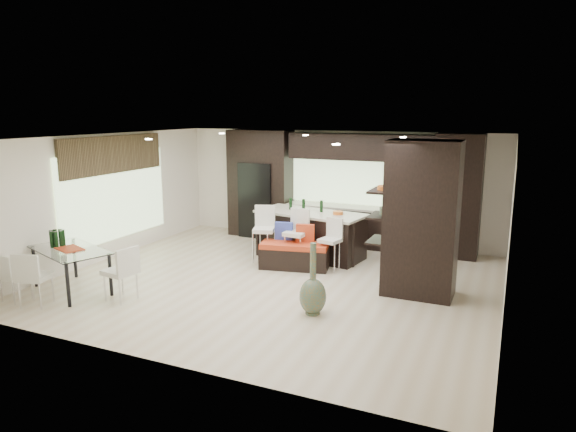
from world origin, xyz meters
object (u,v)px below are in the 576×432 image
at_px(bench, 294,256).
at_px(chair_far, 15,279).
at_px(stool_mid, 296,244).
at_px(kitchen_island, 310,234).
at_px(stool_right, 330,250).
at_px(chair_end, 120,275).
at_px(stool_left, 264,240).
at_px(chair_near, 35,281).
at_px(floor_vase, 313,279).
at_px(dining_table, 72,270).

xyz_separation_m(bench, chair_far, (-3.61, -3.58, 0.12)).
distance_m(stool_mid, chair_far, 5.17).
relative_size(kitchen_island, stool_right, 2.80).
relative_size(bench, chair_end, 1.58).
relative_size(kitchen_island, stool_left, 2.47).
bearing_deg(kitchen_island, chair_near, -114.80).
bearing_deg(chair_near, stool_right, 27.82).
distance_m(bench, chair_near, 4.76).
bearing_deg(stool_right, stool_left, -165.98).
bearing_deg(stool_right, kitchen_island, 145.48).
relative_size(floor_vase, dining_table, 0.73).
xyz_separation_m(chair_near, chair_far, (-0.50, 0.02, -0.04)).
relative_size(chair_near, chair_end, 0.98).
bearing_deg(bench, dining_table, -149.63).
height_order(bench, dining_table, dining_table).
relative_size(bench, chair_far, 1.78).
bearing_deg(stool_mid, chair_end, -119.01).
bearing_deg(floor_vase, bench, 120.14).
bearing_deg(floor_vase, chair_end, -166.89).
relative_size(chair_far, chair_end, 0.89).
xyz_separation_m(stool_mid, bench, (0.03, -0.16, -0.21)).
bearing_deg(stool_left, chair_end, -130.51).
height_order(stool_mid, bench, stool_mid).
relative_size(stool_right, dining_table, 0.53).
bearing_deg(stool_mid, stool_left, -175.60).
xyz_separation_m(stool_right, dining_table, (-3.82, -3.02, -0.04)).
distance_m(stool_right, chair_far, 5.72).
relative_size(stool_mid, dining_table, 0.60).
bearing_deg(chair_near, floor_vase, 2.33).
bearing_deg(chair_far, chair_end, 28.21).
xyz_separation_m(kitchen_island, chair_far, (-3.58, -4.56, -0.11)).
height_order(stool_left, chair_far, stool_left).
bearing_deg(chair_end, dining_table, 98.12).
height_order(dining_table, chair_near, chair_near).
distance_m(floor_vase, chair_end, 3.30).
relative_size(stool_mid, stool_right, 1.13).
xyz_separation_m(kitchen_island, bench, (0.03, -0.98, -0.23)).
distance_m(stool_mid, stool_right, 0.74).
bearing_deg(floor_vase, chair_near, -160.76).
height_order(stool_mid, floor_vase, floor_vase).
relative_size(floor_vase, chair_near, 1.36).
bearing_deg(stool_mid, dining_table, -131.57).
xyz_separation_m(bench, dining_table, (-3.11, -2.84, 0.12)).
distance_m(floor_vase, dining_table, 4.40).
xyz_separation_m(kitchen_island, floor_vase, (1.25, -3.07, 0.08)).
xyz_separation_m(floor_vase, dining_table, (-4.33, -0.75, -0.20)).
bearing_deg(stool_mid, chair_near, -125.10).
bearing_deg(floor_vase, stool_left, 131.44).
relative_size(dining_table, chair_far, 2.06).
height_order(kitchen_island, chair_end, kitchen_island).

